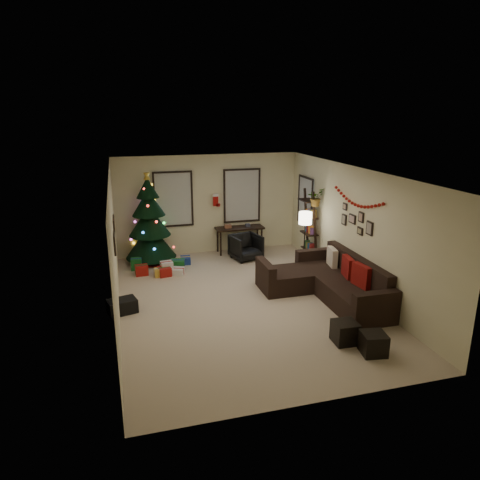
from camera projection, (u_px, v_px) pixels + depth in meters
name	position (u px, v px, depth m)	size (l,w,h in m)	color
floor	(243.00, 301.00, 9.27)	(7.00, 7.00, 0.00)	#C8B297
ceiling	(243.00, 172.00, 8.51)	(7.00, 7.00, 0.00)	white
wall_back	(208.00, 204.00, 12.12)	(5.00, 5.00, 0.00)	beige
wall_front	(318.00, 313.00, 5.66)	(5.00, 5.00, 0.00)	beige
wall_left	(114.00, 249.00, 8.25)	(7.00, 7.00, 0.00)	beige
wall_right	(355.00, 230.00, 9.53)	(7.00, 7.00, 0.00)	beige
window_back_left	(173.00, 199.00, 11.80)	(1.05, 0.06, 1.50)	#728CB2
window_back_right	(242.00, 196.00, 12.28)	(1.05, 0.06, 1.50)	#728CB2
window_right_wall	(306.00, 201.00, 11.84)	(0.06, 0.90, 1.30)	#728CB2
christmas_tree	(150.00, 224.00, 11.42)	(1.30, 1.30, 2.42)	black
presents	(163.00, 266.00, 10.97)	(1.50, 1.26, 0.30)	#14591E
sofa	(328.00, 283.00, 9.45)	(1.97, 2.85, 0.89)	black
pillow_red_a	(361.00, 277.00, 8.85)	(0.13, 0.49, 0.49)	maroon
pillow_red_b	(348.00, 267.00, 9.36)	(0.12, 0.46, 0.46)	maroon
pillow_cream	(332.00, 257.00, 10.02)	(0.12, 0.43, 0.43)	beige
ottoman_near	(345.00, 332.00, 7.58)	(0.40, 0.40, 0.38)	black
ottoman_far	(373.00, 344.00, 7.22)	(0.39, 0.39, 0.37)	black
desk	(240.00, 230.00, 12.28)	(1.33, 0.48, 0.72)	black
desk_chair	(246.00, 247.00, 11.76)	(0.66, 0.62, 0.68)	black
bookshelf	(310.00, 228.00, 11.30)	(0.30, 0.57, 1.93)	black
potted_plant	(316.00, 195.00, 10.82)	(0.51, 0.44, 0.56)	#4C4C4C
floor_lamp	(305.00, 222.00, 10.69)	(0.31, 0.31, 1.48)	black
art_map	(114.00, 230.00, 8.89)	(0.04, 0.60, 0.50)	black
art_abstract	(115.00, 243.00, 7.94)	(0.04, 0.45, 0.35)	black
gallery	(356.00, 221.00, 9.40)	(0.03, 1.25, 0.54)	black
garland	(357.00, 200.00, 9.24)	(0.08, 1.90, 0.30)	#A5140C
stocking_left	(202.00, 197.00, 12.11)	(0.20, 0.05, 0.36)	#990F0C
stocking_right	(216.00, 200.00, 12.00)	(0.20, 0.05, 0.36)	#990F0C
storage_bin	(122.00, 306.00, 8.70)	(0.55, 0.37, 0.27)	black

